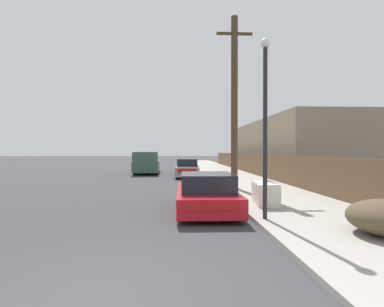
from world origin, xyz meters
The scene contains 10 objects.
ground_plane centered at (0.00, 0.00, 0.00)m, with size 220.00×220.00×0.00m, color #38383A.
sidewalk_curb centered at (5.30, 23.50, 0.06)m, with size 4.20×63.00×0.12m, color #9E998E.
discarded_fridge centered at (4.20, 6.45, 0.49)m, with size 0.91×1.82×0.77m.
parked_sports_car_red centered at (2.05, 5.88, 0.58)m, with size 1.99×4.49×1.26m.
car_parked_mid centered at (1.91, 18.71, 0.65)m, with size 1.93×4.54×1.39m.
pickup_truck centered at (-1.51, 22.20, 0.94)m, with size 2.24×5.92×1.89m.
utility_pole centered at (3.97, 10.91, 4.51)m, with size 1.80×0.33×8.60m.
street_lamp centered at (3.50, 4.14, 2.98)m, with size 0.26×0.26×4.96m.
wooden_fence centered at (7.25, 20.44, 0.92)m, with size 0.08×38.99×1.61m, color brown.
building_right_house centered at (11.39, 22.95, 2.36)m, with size 6.00×17.82×4.73m, color gray.
Camera 1 is at (1.06, -3.97, 1.99)m, focal length 28.00 mm.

